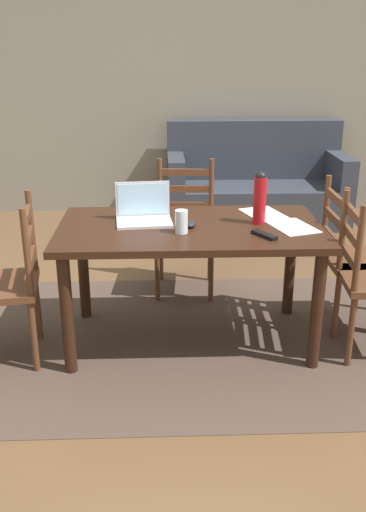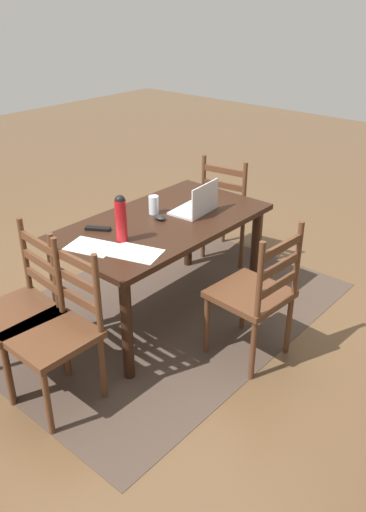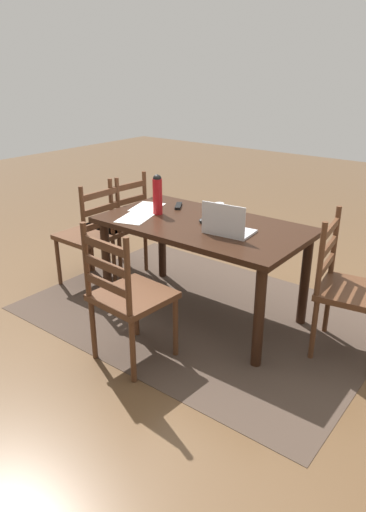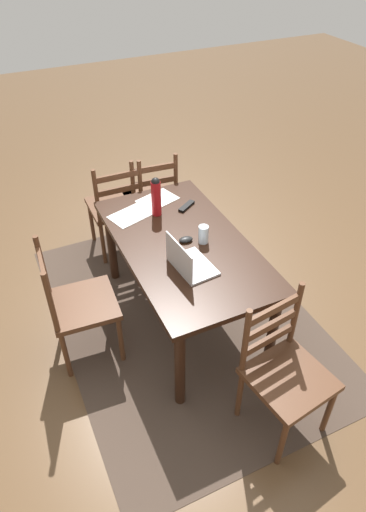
{
  "view_description": "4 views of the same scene",
  "coord_description": "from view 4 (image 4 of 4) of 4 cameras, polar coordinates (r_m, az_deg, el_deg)",
  "views": [
    {
      "loc": [
        -0.16,
        -3.08,
        1.72
      ],
      "look_at": [
        -0.05,
        -0.11,
        0.6
      ],
      "focal_mm": 39.21,
      "sensor_mm": 36.0,
      "label": 1
    },
    {
      "loc": [
        2.38,
        2.24,
        2.16
      ],
      "look_at": [
        -0.09,
        0.11,
        0.47
      ],
      "focal_mm": 36.15,
      "sensor_mm": 36.0,
      "label": 2
    },
    {
      "loc": [
        -1.86,
        2.63,
        1.81
      ],
      "look_at": [
        0.1,
        0.1,
        0.49
      ],
      "focal_mm": 32.55,
      "sensor_mm": 36.0,
      "label": 3
    },
    {
      "loc": [
        -2.26,
        1.05,
        2.64
      ],
      "look_at": [
        0.05,
        -0.03,
        0.57
      ],
      "focal_mm": 31.61,
      "sensor_mm": 36.0,
      "label": 4
    }
  ],
  "objects": [
    {
      "name": "water_bottle",
      "position": [
        3.34,
        -3.42,
        7.61
      ],
      "size": [
        0.07,
        0.07,
        0.31
      ],
      "color": "#A81419",
      "rests_on": "dining_table"
    },
    {
      "name": "dining_table",
      "position": [
        3.2,
        0.01,
        0.36
      ],
      "size": [
        1.53,
        0.84,
        0.74
      ],
      "color": "black",
      "rests_on": "ground"
    },
    {
      "name": "chair_left_near",
      "position": [
        2.77,
        12.73,
        -14.2
      ],
      "size": [
        0.5,
        0.5,
        0.95
      ],
      "color": "#56331E",
      "rests_on": "ground"
    },
    {
      "name": "computer_mouse",
      "position": [
        3.13,
        0.34,
        2.12
      ],
      "size": [
        0.07,
        0.11,
        0.03
      ],
      "primitive_type": "ellipsoid",
      "rotation": [
        0.0,
        0.0,
        -0.11
      ],
      "color": "black",
      "rests_on": "dining_table"
    },
    {
      "name": "ground_plane",
      "position": [
        3.63,
        0.01,
        -7.6
      ],
      "size": [
        14.0,
        14.0,
        0.0
      ],
      "primitive_type": "plane",
      "color": "brown"
    },
    {
      "name": "chair_far_head",
      "position": [
        3.15,
        -13.25,
        -6.01
      ],
      "size": [
        0.47,
        0.47,
        0.95
      ],
      "color": "#56331E",
      "rests_on": "ground"
    },
    {
      "name": "chair_right_near",
      "position": [
        4.15,
        -4.11,
        7.25
      ],
      "size": [
        0.48,
        0.48,
        0.95
      ],
      "color": "#56331E",
      "rests_on": "ground"
    },
    {
      "name": "laptop",
      "position": [
        2.87,
        0.52,
        -0.78
      ],
      "size": [
        0.34,
        0.25,
        0.23
      ],
      "color": "silver",
      "rests_on": "dining_table"
    },
    {
      "name": "chair_right_far",
      "position": [
        4.06,
        -8.5,
        6.14
      ],
      "size": [
        0.45,
        0.45,
        0.95
      ],
      "color": "#56331E",
      "rests_on": "ground"
    },
    {
      "name": "paper_stack_right",
      "position": [
        3.6,
        -3.25,
        7.13
      ],
      "size": [
        0.29,
        0.35,
        0.0
      ],
      "primitive_type": "cube",
      "rotation": [
        0.0,
        0.0,
        0.31
      ],
      "color": "white",
      "rests_on": "dining_table"
    },
    {
      "name": "drinking_glass",
      "position": [
        3.1,
        2.6,
        2.76
      ],
      "size": [
        0.07,
        0.07,
        0.13
      ],
      "primitive_type": "cylinder",
      "color": "silver",
      "rests_on": "dining_table"
    },
    {
      "name": "area_rug",
      "position": [
        3.63,
        0.01,
        -7.57
      ],
      "size": [
        2.61,
        1.86,
        0.01
      ],
      "primitive_type": "cube",
      "color": "#47382D",
      "rests_on": "ground"
    },
    {
      "name": "tv_remote",
      "position": [
        3.5,
        0.45,
        6.33
      ],
      "size": [
        0.13,
        0.17,
        0.02
      ],
      "primitive_type": "cube",
      "rotation": [
        0.0,
        0.0,
        0.57
      ],
      "color": "black",
      "rests_on": "dining_table"
    },
    {
      "name": "paper_stack_left",
      "position": [
        3.43,
        -6.68,
        5.12
      ],
      "size": [
        0.29,
        0.35,
        0.0
      ],
      "primitive_type": "cube",
      "rotation": [
        0.0,
        0.0,
        0.31
      ],
      "color": "white",
      "rests_on": "dining_table"
    }
  ]
}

